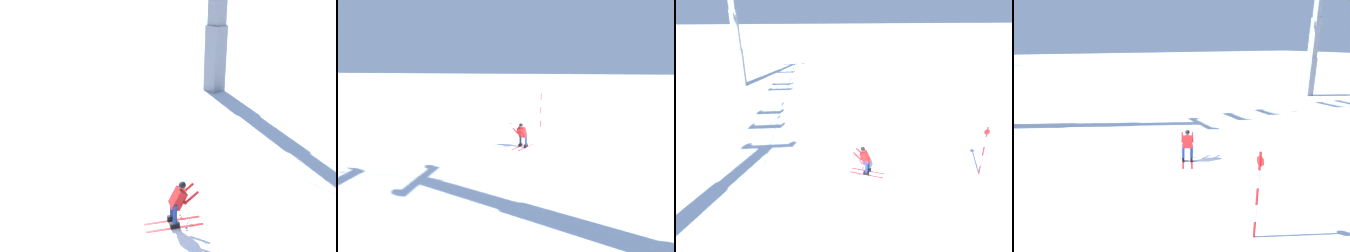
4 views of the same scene
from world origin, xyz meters
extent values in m
plane|color=white|center=(0.00, 0.00, 0.00)|extent=(260.00, 260.00, 0.00)
cube|color=red|center=(0.57, 0.87, 0.01)|extent=(0.80, 1.56, 0.01)
cube|color=black|center=(0.57, 0.87, 0.09)|extent=(0.22, 0.30, 0.16)
cylinder|color=navy|center=(0.57, 0.87, 0.48)|extent=(0.13, 0.13, 0.61)
cube|color=red|center=(0.90, 0.72, 0.01)|extent=(0.80, 1.56, 0.01)
cube|color=black|center=(0.90, 0.72, 0.09)|extent=(0.22, 0.30, 0.16)
cylinder|color=navy|center=(0.90, 0.72, 0.48)|extent=(0.13, 0.13, 0.61)
cube|color=red|center=(0.79, 0.91, 0.86)|extent=(0.59, 0.61, 0.62)
sphere|color=#997051|center=(0.84, 1.02, 1.23)|extent=(0.20, 0.20, 0.20)
sphere|color=black|center=(0.84, 1.02, 1.26)|extent=(0.22, 0.22, 0.22)
cylinder|color=red|center=(0.72, 1.30, 0.96)|extent=(0.27, 0.45, 0.40)
cylinder|color=gray|center=(0.69, 1.34, 0.41)|extent=(0.11, 0.47, 1.03)
cylinder|color=black|center=(0.57, 1.20, 0.05)|extent=(0.07, 0.07, 0.01)
cylinder|color=red|center=(1.14, 1.10, 0.96)|extent=(0.27, 0.45, 0.40)
cylinder|color=gray|center=(1.19, 1.10, 0.41)|extent=(0.32, 0.37, 1.03)
cylinder|color=black|center=(1.15, 0.92, 0.05)|extent=(0.07, 0.07, 0.01)
cylinder|color=red|center=(0.13, -4.56, 0.24)|extent=(0.07, 0.07, 0.49)
cylinder|color=white|center=(0.13, -4.56, 0.73)|extent=(0.07, 0.07, 0.49)
cylinder|color=red|center=(0.13, -4.56, 1.22)|extent=(0.07, 0.07, 0.49)
cylinder|color=white|center=(0.13, -4.56, 1.71)|extent=(0.07, 0.07, 0.49)
cylinder|color=red|center=(0.13, -4.56, 2.20)|extent=(0.07, 0.07, 0.49)
cylinder|color=red|center=(0.15, -4.56, 2.20)|extent=(0.02, 0.28, 0.28)
camera|label=1|loc=(8.33, -5.62, 7.27)|focal=44.70mm
camera|label=2|loc=(-1.02, 15.62, 4.38)|focal=30.27mm
camera|label=3|loc=(-11.20, 3.13, 7.49)|focal=30.99mm
camera|label=4|loc=(-4.38, -9.74, 5.03)|focal=30.80mm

